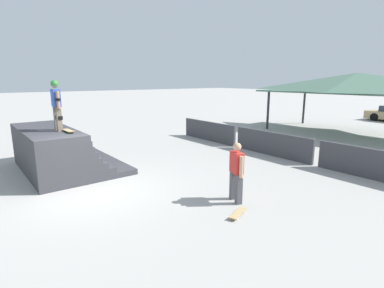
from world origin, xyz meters
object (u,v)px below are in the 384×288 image
bystander_walking (236,169)px  skateboard_on_ground (237,213)px  skater_on_deck (56,102)px  skateboard_on_deck (69,131)px

bystander_walking → skateboard_on_ground: bystander_walking is taller
skater_on_deck → skateboard_on_ground: 7.10m
skater_on_deck → bystander_walking: size_ratio=1.02×
skateboard_on_deck → skateboard_on_ground: (5.56, 2.36, -1.60)m
bystander_walking → skateboard_on_ground: size_ratio=2.12×
skater_on_deck → skateboard_on_ground: bearing=23.7°
skateboard_on_ground → skateboard_on_deck: bearing=-89.0°
bystander_walking → skater_on_deck: bearing=49.8°
skater_on_deck → skateboard_on_deck: 1.10m
skateboard_on_ground → bystander_walking: bearing=-154.9°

